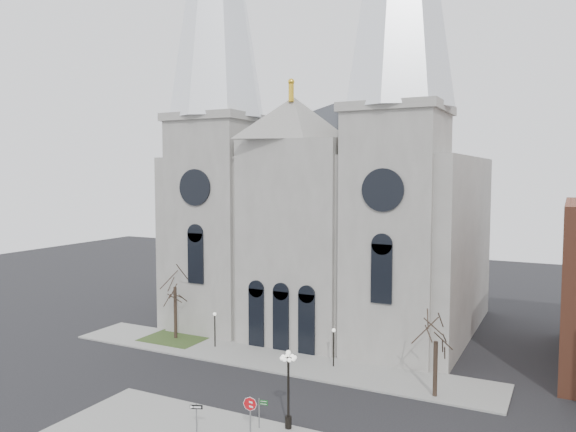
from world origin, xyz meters
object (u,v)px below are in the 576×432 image
at_px(stop_sign, 250,408).
at_px(one_way_sign, 196,412).
at_px(street_name_sign, 260,410).
at_px(globe_lamp, 288,379).

xyz_separation_m(stop_sign, one_way_sign, (-3.26, -1.12, -0.49)).
bearing_deg(one_way_sign, street_name_sign, 12.45).
bearing_deg(street_name_sign, one_way_sign, -156.93).
distance_m(stop_sign, street_name_sign, 1.32).
height_order(globe_lamp, street_name_sign, globe_lamp).
distance_m(one_way_sign, street_name_sign, 4.02).
bearing_deg(street_name_sign, stop_sign, -103.57).
relative_size(stop_sign, street_name_sign, 1.28).
height_order(one_way_sign, street_name_sign, street_name_sign).
bearing_deg(globe_lamp, street_name_sign, -152.86).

